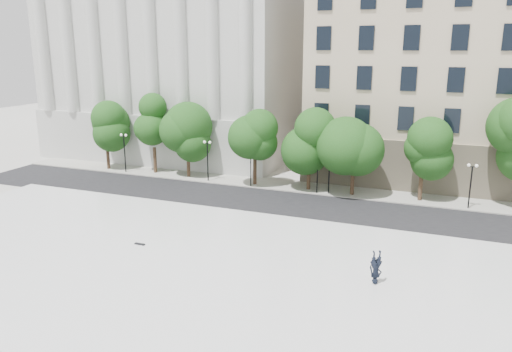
# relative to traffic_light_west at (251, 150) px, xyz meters

# --- Properties ---
(ground) EXTENTS (160.00, 160.00, 0.00)m
(ground) POSITION_rel_traffic_light_west_xyz_m (2.03, -22.30, -3.75)
(ground) COLOR beige
(ground) RESTS_ON ground
(plaza) EXTENTS (44.00, 22.00, 0.45)m
(plaza) POSITION_rel_traffic_light_west_xyz_m (2.03, -19.30, -3.53)
(plaza) COLOR silver
(plaza) RESTS_ON ground
(street) EXTENTS (60.00, 8.00, 0.02)m
(street) POSITION_rel_traffic_light_west_xyz_m (2.03, -4.30, -3.74)
(street) COLOR black
(street) RESTS_ON ground
(far_sidewalk) EXTENTS (60.00, 4.00, 0.12)m
(far_sidewalk) POSITION_rel_traffic_light_west_xyz_m (2.03, 1.70, -3.69)
(far_sidewalk) COLOR #ACAA9F
(far_sidewalk) RESTS_ON ground
(building_west) EXTENTS (31.50, 27.65, 25.60)m
(building_west) POSITION_rel_traffic_light_west_xyz_m (-14.97, 16.27, 9.13)
(building_west) COLOR #B6B6B1
(building_west) RESTS_ON ground
(building_east) EXTENTS (36.00, 26.15, 23.00)m
(building_east) POSITION_rel_traffic_light_west_xyz_m (22.03, 16.61, 7.39)
(building_east) COLOR #C1AF93
(building_east) RESTS_ON ground
(traffic_light_west) EXTENTS (0.79, 1.91, 4.25)m
(traffic_light_west) POSITION_rel_traffic_light_west_xyz_m (0.00, 0.00, 0.00)
(traffic_light_west) COLOR black
(traffic_light_west) RESTS_ON ground
(traffic_light_east) EXTENTS (0.53, 1.67, 4.16)m
(traffic_light_east) POSITION_rel_traffic_light_west_xyz_m (6.74, -0.00, -0.10)
(traffic_light_east) COLOR black
(traffic_light_east) RESTS_ON ground
(person_lying) EXTENTS (1.53, 2.11, 0.54)m
(person_lying) POSITION_rel_traffic_light_west_xyz_m (14.73, -17.60, -3.03)
(person_lying) COLOR black
(person_lying) RESTS_ON plaza
(skateboard) EXTENTS (0.77, 0.21, 0.08)m
(skateboard) POSITION_rel_traffic_light_west_xyz_m (-1.09, -17.58, -3.26)
(skateboard) COLOR black
(skateboard) RESTS_ON plaza
(street_trees) EXTENTS (45.48, 4.83, 7.75)m
(street_trees) POSITION_rel_traffic_light_west_xyz_m (3.35, 1.05, 1.26)
(street_trees) COLOR #382619
(street_trees) RESTS_ON ground
(lamp_posts) EXTENTS (35.89, 0.28, 4.39)m
(lamp_posts) POSITION_rel_traffic_light_west_xyz_m (1.74, 0.30, -0.82)
(lamp_posts) COLOR black
(lamp_posts) RESTS_ON ground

